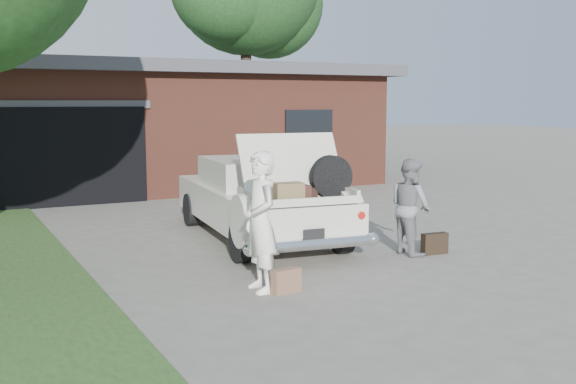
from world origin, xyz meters
name	(u,v)px	position (x,y,z in m)	size (l,w,h in m)	color
ground	(309,281)	(0.00, 0.00, 0.00)	(90.00, 90.00, 0.00)	gray
house	(140,124)	(0.98, 11.47, 1.67)	(12.80, 7.80, 3.30)	brown
sedan	(260,198)	(0.59, 2.76, 0.70)	(2.35, 4.91, 1.85)	beige
woman_left	(261,222)	(-0.76, -0.12, 0.87)	(0.63, 0.41, 1.73)	white
woman_right	(410,206)	(2.14, 0.66, 0.73)	(0.71, 0.56, 1.47)	gray
suitcase_left	(286,281)	(-0.52, -0.34, 0.15)	(0.38, 0.12, 0.30)	#8A5D46
suitcase_right	(435,244)	(2.46, 0.46, 0.16)	(0.42, 0.13, 0.33)	black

